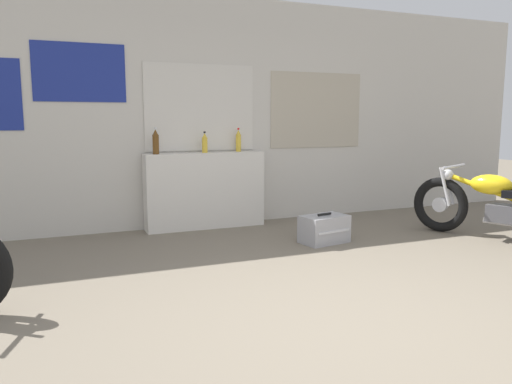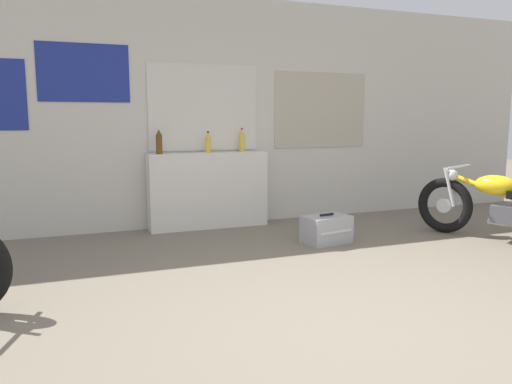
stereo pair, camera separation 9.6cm
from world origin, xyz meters
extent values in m
plane|color=#706656|center=(0.00, 0.00, 0.00)|extent=(24.00, 24.00, 0.00)
cube|color=beige|center=(0.00, 3.49, 1.40)|extent=(10.00, 0.06, 2.80)
cube|color=silver|center=(0.01, 3.45, 1.46)|extent=(1.31, 0.01, 0.98)
cube|color=beige|center=(0.01, 3.45, 1.46)|extent=(1.37, 0.01, 1.04)
cube|color=#B2A893|center=(1.62, 3.45, 1.44)|extent=(1.34, 0.01, 0.99)
cube|color=navy|center=(-1.36, 3.45, 1.83)|extent=(0.98, 0.01, 0.64)
cube|color=silver|center=(0.01, 3.31, 0.46)|extent=(1.45, 0.28, 0.92)
cylinder|color=#5B3814|center=(-0.58, 3.28, 1.03)|extent=(0.07, 0.07, 0.22)
cone|color=#5B3814|center=(-0.58, 3.28, 1.17)|extent=(0.06, 0.06, 0.06)
cylinder|color=silver|center=(-0.58, 3.28, 1.22)|extent=(0.03, 0.03, 0.02)
cylinder|color=gold|center=(0.02, 3.30, 1.01)|extent=(0.07, 0.07, 0.18)
cone|color=gold|center=(0.02, 3.30, 1.13)|extent=(0.06, 0.06, 0.05)
cylinder|color=black|center=(0.02, 3.30, 1.17)|extent=(0.03, 0.03, 0.02)
cylinder|color=gold|center=(0.47, 3.36, 1.02)|extent=(0.06, 0.06, 0.21)
cone|color=gold|center=(0.47, 3.36, 1.16)|extent=(0.05, 0.05, 0.06)
cylinder|color=red|center=(0.47, 3.36, 1.20)|extent=(0.03, 0.03, 0.02)
torus|color=black|center=(2.52, 2.04, 0.32)|extent=(0.37, 0.63, 0.65)
cylinder|color=silver|center=(2.52, 2.04, 0.32)|extent=(0.14, 0.19, 0.17)
cube|color=#4C4C51|center=(2.83, 1.38, 0.31)|extent=(0.36, 0.43, 0.19)
cylinder|color=yellow|center=(2.83, 1.38, 0.49)|extent=(0.56, 1.10, 0.39)
ellipsoid|color=yellow|center=(2.75, 1.54, 0.61)|extent=(0.41, 0.51, 0.22)
cylinder|color=silver|center=(2.49, 1.95, 0.55)|extent=(0.10, 0.16, 0.45)
cylinder|color=silver|center=(2.60, 2.00, 0.55)|extent=(0.10, 0.16, 0.45)
cylinder|color=silver|center=(2.57, 1.92, 0.78)|extent=(0.59, 0.30, 0.03)
sphere|color=silver|center=(2.55, 1.97, 0.68)|extent=(0.13, 0.13, 0.13)
cube|color=#9E9EA3|center=(0.98, 2.08, 0.15)|extent=(0.55, 0.39, 0.30)
cube|color=silver|center=(1.01, 1.93, 0.15)|extent=(0.42, 0.09, 0.02)
cube|color=black|center=(0.98, 2.08, 0.31)|extent=(0.18, 0.06, 0.02)
camera|label=1|loc=(-1.70, -2.49, 1.33)|focal=35.00mm
camera|label=2|loc=(-1.61, -2.53, 1.33)|focal=35.00mm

